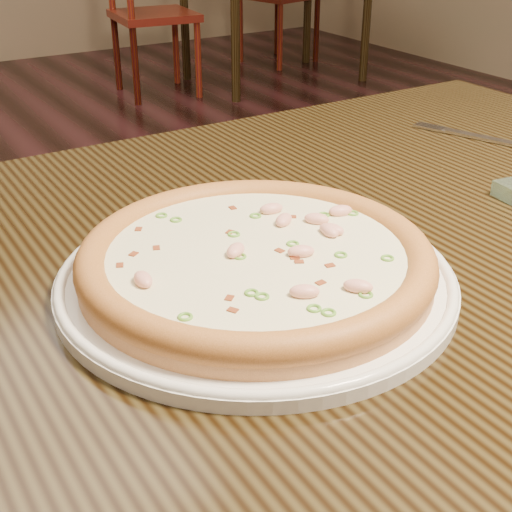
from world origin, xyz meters
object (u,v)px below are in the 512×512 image
plate (256,277)px  chair_c (144,15)px  hero_table (325,315)px  pizza (256,259)px

plate → chair_c: 3.56m
hero_table → pizza: pizza is taller
pizza → hero_table: bearing=22.7°
plate → pizza: 0.02m
hero_table → chair_c: chair_c is taller
plate → pizza: size_ratio=1.12×
plate → chair_c: size_ratio=0.37×
pizza → plate: bearing=164.9°
pizza → chair_c: 3.56m
plate → pizza: (0.00, -0.00, 0.02)m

